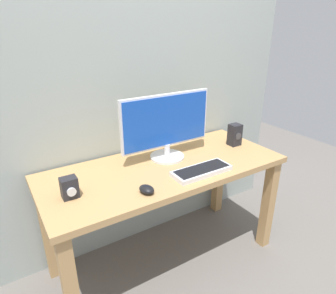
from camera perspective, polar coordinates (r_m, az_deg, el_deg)
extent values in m
plane|color=slate|center=(2.24, -0.51, -20.45)|extent=(6.00, 6.00, 0.00)
cube|color=#9EA8A3|center=(1.94, -6.66, 21.64)|extent=(2.48, 0.04, 3.00)
cube|color=tan|center=(1.83, -0.58, -4.15)|extent=(1.50, 0.64, 0.04)
cube|color=tan|center=(1.65, -18.19, -25.05)|extent=(0.07, 0.07, 0.69)
cube|color=tan|center=(2.26, 18.70, -10.46)|extent=(0.07, 0.07, 0.69)
cube|color=tan|center=(2.05, -22.22, -14.82)|extent=(0.07, 0.07, 0.69)
cube|color=tan|center=(2.56, 9.68, -5.27)|extent=(0.07, 0.07, 0.69)
cylinder|color=silver|center=(1.92, -0.17, -1.86)|extent=(0.22, 0.22, 0.02)
cylinder|color=silver|center=(1.90, -0.17, -0.57)|extent=(0.04, 0.04, 0.08)
cube|color=silver|center=(1.84, -0.38, 5.12)|extent=(0.62, 0.02, 0.33)
cube|color=blue|center=(1.83, -0.15, 5.00)|extent=(0.59, 0.01, 0.31)
cube|color=silver|center=(1.74, 6.49, -4.60)|extent=(0.36, 0.14, 0.03)
cube|color=black|center=(1.73, 6.52, -4.15)|extent=(0.33, 0.11, 0.00)
ellipsoid|color=black|center=(1.54, -4.13, -8.15)|extent=(0.09, 0.10, 0.04)
cube|color=#232328|center=(2.15, 12.73, 2.32)|extent=(0.08, 0.07, 0.15)
cylinder|color=#3F3F44|center=(2.13, 13.43, 2.02)|extent=(0.05, 0.00, 0.05)
cube|color=#232328|center=(1.56, -18.47, -7.43)|extent=(0.08, 0.06, 0.11)
cylinder|color=silver|center=(1.53, -18.07, -8.24)|extent=(0.04, 0.01, 0.04)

